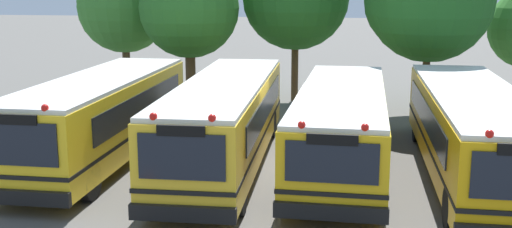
% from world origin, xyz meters
% --- Properties ---
extents(ground_plane, '(160.00, 160.00, 0.00)m').
position_xyz_m(ground_plane, '(0.00, 0.00, 0.00)').
color(ground_plane, '#595651').
extents(school_bus_0, '(2.58, 10.30, 2.77)m').
position_xyz_m(school_bus_0, '(-5.67, -0.21, 1.45)').
color(school_bus_0, yellow).
rests_on(school_bus_0, ground_plane).
extents(school_bus_1, '(2.74, 11.26, 2.75)m').
position_xyz_m(school_bus_1, '(-1.73, -0.21, 1.45)').
color(school_bus_1, yellow).
rests_on(school_bus_1, ground_plane).
extents(school_bus_2, '(2.78, 10.85, 2.54)m').
position_xyz_m(school_bus_2, '(1.76, 0.17, 1.34)').
color(school_bus_2, yellow).
rests_on(school_bus_2, ground_plane).
extents(school_bus_3, '(2.64, 11.49, 2.65)m').
position_xyz_m(school_bus_3, '(5.50, -0.19, 1.40)').
color(school_bus_3, '#EAA80C').
rests_on(school_bus_3, ground_plane).
extents(tree_0, '(4.40, 4.40, 6.57)m').
position_xyz_m(tree_0, '(-8.93, 10.46, 4.43)').
color(tree_0, '#4C3823').
rests_on(tree_0, ground_plane).
extents(tree_1, '(4.44, 4.44, 6.62)m').
position_xyz_m(tree_1, '(-5.32, 8.82, 4.48)').
color(tree_1, '#4C3823').
rests_on(tree_1, ground_plane).
extents(tree_3, '(5.26, 5.17, 7.40)m').
position_xyz_m(tree_3, '(4.89, 8.47, 4.79)').
color(tree_3, '#4C3823').
rests_on(tree_3, ground_plane).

